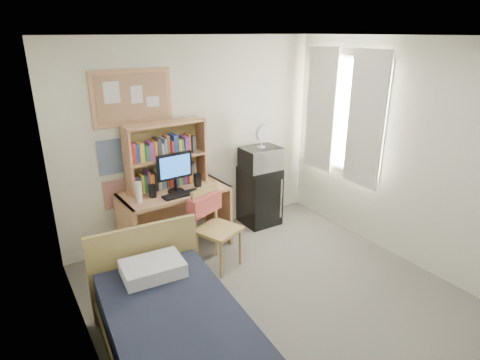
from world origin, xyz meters
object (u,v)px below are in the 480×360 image
desk (176,220)px  speaker_right (198,180)px  speaker_left (153,191)px  desk_chair (218,229)px  desk_fan (261,137)px  mini_fridge (259,196)px  bulletin_board (132,97)px  bed (184,354)px  monitor (175,173)px  microwave (261,158)px

desk → speaker_right: 0.58m
desk → speaker_left: (-0.30, -0.08, 0.48)m
speaker_left → desk_chair: bearing=-48.4°
desk_chair → desk_fan: (1.07, 0.70, 0.80)m
desk → desk_fan: (1.33, 0.06, 0.88)m
desk_chair → speaker_left: size_ratio=6.24×
speaker_right → desk_fan: bearing=2.4°
mini_fridge → speaker_left: size_ratio=5.34×
speaker_left → bulletin_board: bearing=88.5°
bulletin_board → bed: (-0.49, -2.31, -1.64)m
monitor → desk_fan: (1.33, 0.12, 0.24)m
speaker_left → desk_fan: desk_fan is taller
bulletin_board → microwave: size_ratio=1.80×
microwave → monitor: bearing=-174.4°
desk_chair → speaker_right: speaker_right is taller
mini_fridge → microwave: microwave is taller
bed → desk_fan: 3.11m
bed → monitor: size_ratio=4.34×
desk_chair → mini_fridge: size_ratio=1.17×
mini_fridge → desk_fan: (-0.00, -0.02, 0.87)m
mini_fridge → microwave: bearing=-90.0°
desk → mini_fridge: size_ratio=1.56×
monitor → speaker_right: monitor is taller
monitor → microwave: bearing=1.9°
desk_fan → microwave: bearing=0.0°
bulletin_board → monitor: 1.00m
speaker_left → bed: bearing=-107.9°
bed → speaker_left: speaker_left is taller
desk_chair → speaker_right: size_ratio=5.90×
bulletin_board → bed: size_ratio=0.46×
mini_fridge → bed: bearing=-135.5°
bulletin_board → desk: bearing=-46.8°
microwave → desk_fan: 0.30m
mini_fridge → speaker_left: speaker_left is taller
desk → desk_chair: 0.69m
bed → speaker_right: 2.31m
desk_fan → bulletin_board: bearing=171.1°
bed → monitor: monitor is taller
desk → monitor: bearing=-90.0°
desk_chair → bulletin_board: bearing=98.7°
desk_chair → speaker_left: 0.89m
monitor → mini_fridge: bearing=2.7°
desk → bed: (-0.80, -1.98, -0.12)m
bulletin_board → bed: bearing=-101.9°
speaker_right → bed: bearing=-122.8°
bulletin_board → microwave: bulletin_board is taller
bed → microwave: (2.13, 2.04, 0.70)m
bed → desk_fan: (2.13, 2.04, 1.00)m
desk → desk_chair: desk_chair is taller
bulletin_board → desk_fan: bulletin_board is taller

